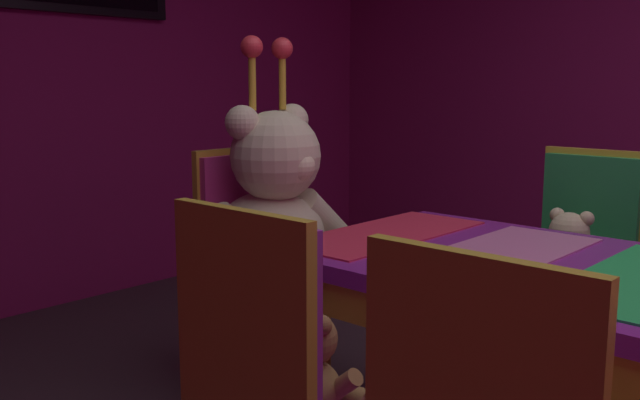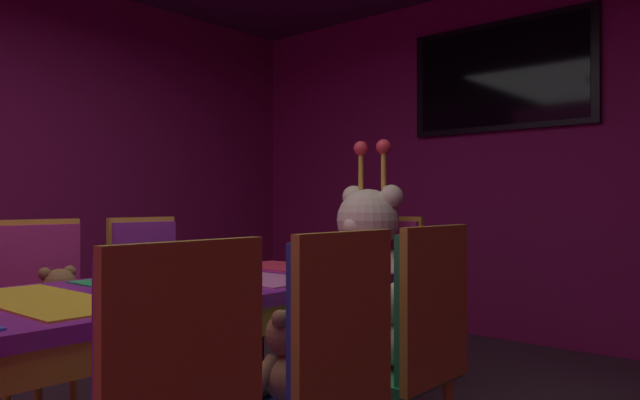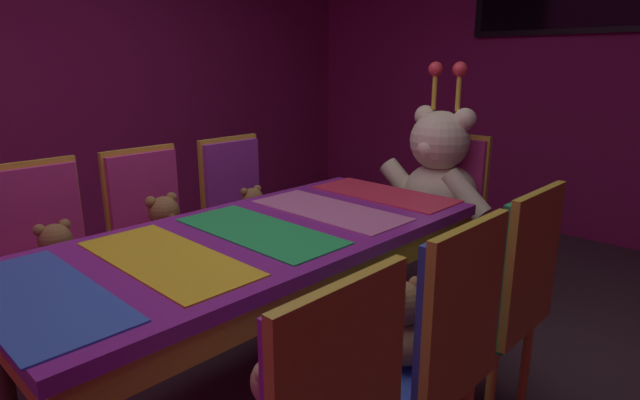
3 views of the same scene
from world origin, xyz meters
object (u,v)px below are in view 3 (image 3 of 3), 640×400
at_px(teddy_left_4, 58,292).
at_px(teddy_right_4, 270,223).
at_px(teddy_left_3, 149,327).
at_px(chair_left_3, 114,337).
at_px(teddy_right_2, 462,258).
at_px(chair_right_1, 599,270).
at_px(chair_right_2, 473,248).
at_px(chair_right_3, 375,232).
at_px(teddy_left_2, 291,375).
at_px(teddy_right_3, 361,238).
at_px(banquet_table, 394,284).
at_px(chair_left_4, 24,298).
at_px(chair_right_4, 285,217).
at_px(teddy_right_1, 592,278).
at_px(chair_left_2, 260,387).
at_px(king_teddy_bear, 92,210).
at_px(throne_chair, 76,225).

relative_size(teddy_left_4, teddy_right_4, 0.90).
bearing_deg(teddy_left_3, chair_left_3, -180.00).
relative_size(teddy_left_3, teddy_right_2, 1.01).
xyz_separation_m(chair_right_1, chair_right_2, (0.01, 0.58, 0.00)).
xyz_separation_m(chair_left_3, chair_right_3, (1.68, -0.04, 0.00)).
bearing_deg(chair_right_1, teddy_left_2, -20.63).
distance_m(teddy_left_4, teddy_right_3, 1.51).
xyz_separation_m(banquet_table, teddy_right_4, (0.69, 1.19, -0.07)).
relative_size(banquet_table, chair_left_4, 3.08).
height_order(chair_left_4, chair_right_4, same).
xyz_separation_m(banquet_table, teddy_right_1, (0.69, -0.58, -0.06)).
bearing_deg(chair_left_2, king_teddy_bear, 66.79).
bearing_deg(teddy_right_3, throne_chair, -64.93).
bearing_deg(banquet_table, chair_left_4, 124.26).
bearing_deg(teddy_left_2, throne_chair, 71.95).
xyz_separation_m(teddy_right_2, teddy_right_4, (-0.01, 1.19, 0.01)).
distance_m(teddy_left_4, teddy_right_4, 1.36).
bearing_deg(teddy_right_1, teddy_left_4, -52.53).
xyz_separation_m(chair_left_2, teddy_right_1, (1.51, -0.57, 0.00)).
distance_m(chair_left_2, king_teddy_bear, 2.08).
distance_m(teddy_left_3, teddy_right_4, 1.51).
distance_m(teddy_left_2, teddy_right_4, 1.82).
distance_m(chair_left_4, chair_right_3, 1.77).
relative_size(chair_left_3, teddy_left_3, 3.25).
distance_m(teddy_left_4, chair_right_1, 2.33).
bearing_deg(teddy_left_3, teddy_left_4, 87.55).
bearing_deg(teddy_right_3, chair_right_1, 96.95).
height_order(banquet_table, teddy_left_4, banquet_table).
xyz_separation_m(chair_left_3, teddy_left_3, (0.14, 0.00, -0.02)).
distance_m(chair_left_2, chair_left_4, 1.21).
height_order(chair_right_2, throne_chair, same).
distance_m(teddy_left_4, teddy_right_1, 2.24).
relative_size(teddy_right_1, throne_chair, 0.35).
xyz_separation_m(chair_right_2, teddy_right_4, (-0.15, 1.19, -0.01)).
height_order(chair_right_1, king_teddy_bear, king_teddy_bear).
bearing_deg(chair_right_3, king_teddy_bear, -57.55).
bearing_deg(teddy_left_3, teddy_left_2, -88.15).
bearing_deg(teddy_right_4, teddy_left_4, -0.32).
xyz_separation_m(chair_left_2, chair_right_3, (1.66, 0.58, 0.00)).
relative_size(chair_left_3, chair_right_3, 1.00).
bearing_deg(teddy_right_1, teddy_right_3, -90.32).
bearing_deg(teddy_right_1, chair_right_2, -104.74).
relative_size(chair_left_4, throne_chair, 1.00).
bearing_deg(teddy_right_2, teddy_left_2, 0.58).
bearing_deg(chair_right_1, teddy_right_4, -85.28).
xyz_separation_m(banquet_table, chair_right_2, (0.85, -0.00, -0.06)).
relative_size(teddy_left_3, throne_chair, 0.31).
xyz_separation_m(teddy_right_1, chair_right_4, (0.15, 1.77, -0.00)).
distance_m(chair_right_3, king_teddy_bear, 1.58).
height_order(chair_right_1, teddy_right_1, chair_right_1).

